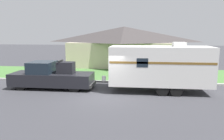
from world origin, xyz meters
TOP-DOWN VIEW (x-y plane):
  - ground_plane at (0.00, 0.00)m, footprint 120.00×120.00m
  - curb_strip at (0.00, 3.75)m, footprint 80.00×0.30m
  - lawn_strip at (0.00, 7.40)m, footprint 80.00×7.00m
  - house_across_street at (0.36, 13.96)m, footprint 13.42×8.14m
  - pickup_truck at (-4.00, 1.50)m, footprint 5.87×1.97m
  - travel_trailer at (3.54, 1.50)m, footprint 7.63×2.40m
  - mailbox at (1.01, 4.85)m, footprint 0.48×0.20m

SIDE VIEW (x-z plane):
  - ground_plane at x=0.00m, z-range 0.00..0.00m
  - lawn_strip at x=0.00m, z-range 0.00..0.03m
  - curb_strip at x=0.00m, z-range 0.00..0.14m
  - pickup_truck at x=-4.00m, z-range -0.16..1.86m
  - mailbox at x=1.01m, z-range 0.36..1.72m
  - travel_trailer at x=3.54m, z-range 0.10..3.41m
  - house_across_street at x=0.36m, z-range 0.09..4.78m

